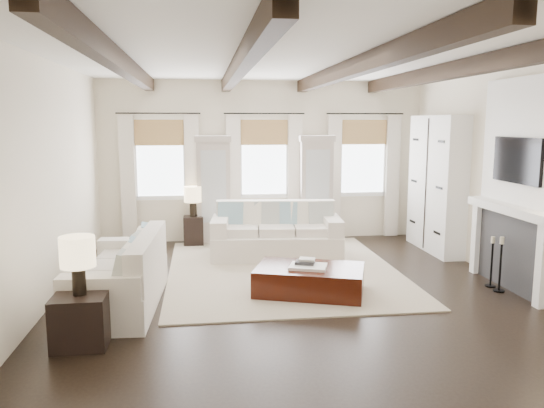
{
  "coord_description": "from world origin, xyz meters",
  "views": [
    {
      "loc": [
        -1.26,
        -6.88,
        2.37
      ],
      "look_at": [
        -0.2,
        0.99,
        1.15
      ],
      "focal_mm": 35.0,
      "sensor_mm": 36.0,
      "label": 1
    }
  ],
  "objects": [
    {
      "name": "ground",
      "position": [
        0.0,
        0.0,
        0.0
      ],
      "size": [
        7.5,
        7.5,
        0.0
      ],
      "primitive_type": "plane",
      "color": "black",
      "rests_on": "ground"
    },
    {
      "name": "room_shell",
      "position": [
        0.75,
        0.9,
        1.89
      ],
      "size": [
        6.54,
        7.54,
        3.22
      ],
      "color": "#F4E8CE",
      "rests_on": "ground"
    },
    {
      "name": "area_rug",
      "position": [
        0.02,
        1.33,
        0.01
      ],
      "size": [
        3.64,
        4.32,
        0.02
      ],
      "primitive_type": "cube",
      "color": "#B8AA92",
      "rests_on": "ground"
    },
    {
      "name": "sofa_back",
      "position": [
        0.05,
        2.27,
        0.4
      ],
      "size": [
        2.35,
        1.24,
        0.97
      ],
      "color": "silver",
      "rests_on": "ground"
    },
    {
      "name": "sofa_left",
      "position": [
        -2.28,
        -0.02,
        0.38
      ],
      "size": [
        1.11,
        2.23,
        0.93
      ],
      "color": "silver",
      "rests_on": "ground"
    },
    {
      "name": "ottoman",
      "position": [
        0.21,
        0.13,
        0.19
      ],
      "size": [
        1.69,
        1.35,
        0.39
      ],
      "primitive_type": "cube",
      "rotation": [
        0.0,
        0.0,
        -0.34
      ],
      "color": "black",
      "rests_on": "ground"
    },
    {
      "name": "tray",
      "position": [
        0.18,
        0.08,
        0.41
      ],
      "size": [
        0.6,
        0.52,
        0.04
      ],
      "primitive_type": "cube",
      "rotation": [
        0.0,
        0.0,
        -0.34
      ],
      "color": "white",
      "rests_on": "ottoman"
    },
    {
      "name": "book_lower",
      "position": [
        0.15,
        0.16,
        0.45
      ],
      "size": [
        0.31,
        0.27,
        0.04
      ],
      "primitive_type": "cube",
      "rotation": [
        0.0,
        0.0,
        -0.34
      ],
      "color": "#262628",
      "rests_on": "tray"
    },
    {
      "name": "book_upper",
      "position": [
        0.18,
        0.19,
        0.48
      ],
      "size": [
        0.26,
        0.23,
        0.03
      ],
      "primitive_type": "cube",
      "rotation": [
        0.0,
        0.0,
        -0.34
      ],
      "color": "beige",
      "rests_on": "book_lower"
    },
    {
      "name": "side_table_front",
      "position": [
        -2.56,
        -1.23,
        0.28
      ],
      "size": [
        0.56,
        0.56,
        0.56
      ],
      "primitive_type": "cube",
      "color": "black",
      "rests_on": "ground"
    },
    {
      "name": "lamp_front",
      "position": [
        -2.56,
        -1.23,
        0.99
      ],
      "size": [
        0.37,
        0.37,
        0.63
      ],
      "color": "black",
      "rests_on": "side_table_front"
    },
    {
      "name": "side_table_back",
      "position": [
        -1.43,
        3.38,
        0.28
      ],
      "size": [
        0.38,
        0.38,
        0.57
      ],
      "primitive_type": "cube",
      "color": "black",
      "rests_on": "ground"
    },
    {
      "name": "lamp_back",
      "position": [
        -1.43,
        3.38,
        0.97
      ],
      "size": [
        0.34,
        0.34,
        0.59
      ],
      "color": "black",
      "rests_on": "side_table_back"
    },
    {
      "name": "candlestick_near",
      "position": [
        2.9,
        -0.13,
        0.33
      ],
      "size": [
        0.16,
        0.16,
        0.79
      ],
      "color": "black",
      "rests_on": "ground"
    },
    {
      "name": "candlestick_far",
      "position": [
        2.9,
        0.1,
        0.31
      ],
      "size": [
        0.15,
        0.15,
        0.75
      ],
      "color": "black",
      "rests_on": "ground"
    }
  ]
}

